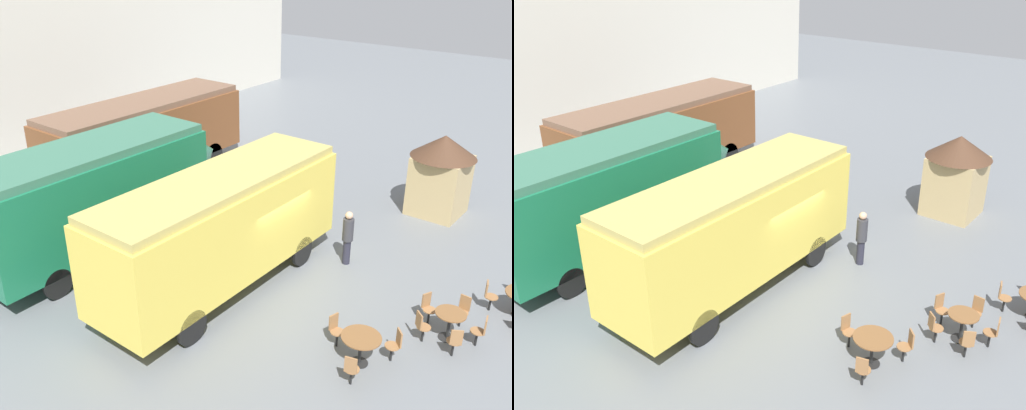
% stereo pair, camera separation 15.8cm
% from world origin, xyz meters
% --- Properties ---
extents(ground_plane, '(80.00, 80.00, 0.00)m').
position_xyz_m(ground_plane, '(0.00, 0.00, 0.00)').
color(ground_plane, slate).
extents(passenger_coach_wooden, '(8.94, 2.65, 3.41)m').
position_xyz_m(passenger_coach_wooden, '(2.84, 8.31, 2.06)').
color(passenger_coach_wooden, brown).
rests_on(passenger_coach_wooden, ground_plane).
extents(streamlined_locomotive, '(9.51, 2.61, 3.65)m').
position_xyz_m(streamlined_locomotive, '(-1.70, 4.90, 2.08)').
color(streamlined_locomotive, '#196B47').
rests_on(streamlined_locomotive, ground_plane).
extents(passenger_coach_vintage, '(8.18, 2.41, 3.48)m').
position_xyz_m(passenger_coach_vintage, '(-1.40, 0.41, 2.03)').
color(passenger_coach_vintage, '#E0C64C').
rests_on(passenger_coach_vintage, ground_plane).
extents(cafe_table_mid, '(0.77, 0.77, 0.77)m').
position_xyz_m(cafe_table_mid, '(0.32, -5.71, 0.58)').
color(cafe_table_mid, black).
rests_on(cafe_table_mid, ground_plane).
extents(cafe_table_far, '(0.96, 0.96, 0.78)m').
position_xyz_m(cafe_table_far, '(-1.91, -4.40, 0.64)').
color(cafe_table_far, black).
rests_on(cafe_table_far, ground_plane).
extents(cafe_chair_0, '(0.37, 0.39, 0.87)m').
position_xyz_m(cafe_chair_0, '(2.20, -6.09, 0.51)').
color(cafe_chair_0, black).
rests_on(cafe_chair_0, ground_plane).
extents(cafe_chair_4, '(0.38, 0.40, 0.87)m').
position_xyz_m(cafe_chair_4, '(0.62, -5.01, 0.51)').
color(cafe_chair_4, black).
rests_on(cafe_chair_4, ground_plane).
extents(cafe_chair_5, '(0.41, 0.40, 0.87)m').
position_xyz_m(cafe_chair_5, '(-0.25, -5.21, 0.51)').
color(cafe_chair_5, black).
rests_on(cafe_chair_5, ground_plane).
extents(cafe_chair_6, '(0.40, 0.39, 0.87)m').
position_xyz_m(cafe_chair_6, '(-0.33, -6.10, 0.51)').
color(cafe_chair_6, black).
rests_on(cafe_chair_6, ground_plane).
extents(cafe_chair_7, '(0.36, 0.38, 0.87)m').
position_xyz_m(cafe_chair_7, '(0.49, -6.45, 0.51)').
color(cafe_chair_7, black).
rests_on(cafe_chair_7, ground_plane).
extents(cafe_chair_8, '(0.37, 0.36, 0.87)m').
position_xyz_m(cafe_chair_8, '(1.08, -5.78, 0.51)').
color(cafe_chair_8, black).
rests_on(cafe_chair_8, ground_plane).
extents(cafe_chair_9, '(0.36, 0.38, 0.87)m').
position_xyz_m(cafe_chair_9, '(-1.68, -3.58, 0.51)').
color(cafe_chair_9, black).
rests_on(cafe_chair_9, ground_plane).
extents(cafe_chair_10, '(0.38, 0.36, 0.87)m').
position_xyz_m(cafe_chair_10, '(-2.74, -4.62, 0.51)').
color(cafe_chair_10, black).
rests_on(cafe_chair_10, ground_plane).
extents(cafe_chair_11, '(0.40, 0.40, 0.87)m').
position_xyz_m(cafe_chair_11, '(-1.31, -5.01, 0.51)').
color(cafe_chair_11, black).
rests_on(cafe_chair_11, ground_plane).
extents(visitor_person, '(0.34, 0.34, 1.80)m').
position_xyz_m(visitor_person, '(1.98, -1.78, 0.98)').
color(visitor_person, '#262633').
rests_on(visitor_person, ground_plane).
extents(ticket_kiosk, '(2.34, 2.34, 3.00)m').
position_xyz_m(ticket_kiosk, '(7.29, -2.54, 1.67)').
color(ticket_kiosk, tan).
rests_on(ticket_kiosk, ground_plane).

